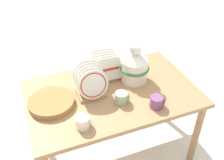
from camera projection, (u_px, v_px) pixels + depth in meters
The scene contains 9 objects.
ground_plane at pixel (112, 148), 2.36m from camera, with size 14.00×14.00×0.00m, color silver.
display_table at pixel (112, 99), 2.02m from camera, with size 1.27×0.80×0.65m.
ceramic_vase at pixel (135, 65), 2.02m from camera, with size 0.23×0.23×0.33m.
dish_rack_round_plates at pixel (91, 84), 1.89m from camera, with size 0.22×0.19×0.24m.
dish_rack_square_plates at pixel (107, 69), 2.09m from camera, with size 0.20×0.19×0.21m.
wicker_charger_stack at pixel (51, 102), 1.84m from camera, with size 0.33×0.33×0.04m.
mug_cream_glaze at pixel (83, 122), 1.66m from camera, with size 0.10×0.09×0.08m.
mug_sage_glaze at pixel (122, 98), 1.85m from camera, with size 0.10×0.09×0.08m.
mug_plum_glaze at pixel (157, 102), 1.82m from camera, with size 0.10×0.09×0.08m.
Camera 1 is at (-0.56, -1.43, 1.90)m, focal length 42.00 mm.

